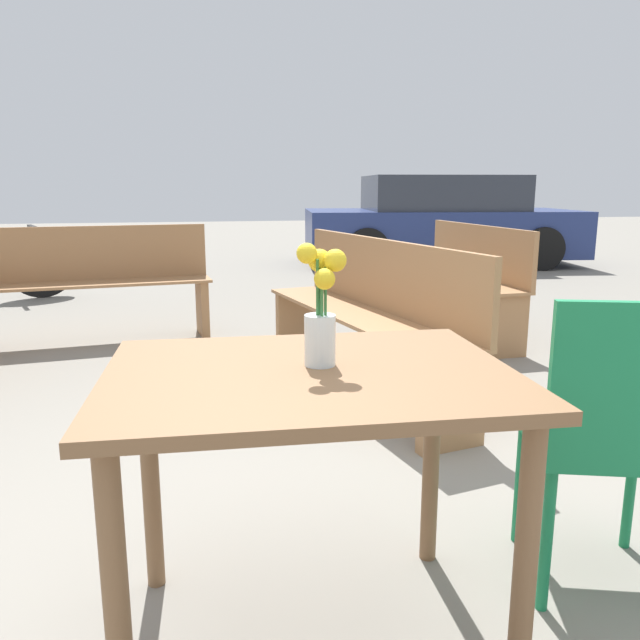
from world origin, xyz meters
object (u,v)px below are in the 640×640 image
object	(u,v)px
bench_far	(371,307)
bench_middle	(79,278)
bench_near	(467,276)
parked_car	(440,223)
cafe_chair	(611,429)
table_front	(310,413)
flower_vase	(321,315)

from	to	relation	value
bench_far	bench_middle	bearing A→B (deg)	138.85
bench_near	parked_car	size ratio (longest dim) A/B	0.37
cafe_chair	bench_middle	world-z (taller)	cafe_chair
table_front	flower_vase	xyz separation A→B (m)	(0.03, 0.03, 0.23)
parked_car	bench_middle	bearing A→B (deg)	-138.97
table_front	bench_far	distance (m)	2.06
flower_vase	parked_car	bearing A→B (deg)	65.04
table_front	parked_car	distance (m)	8.17
cafe_chair	bench_far	size ratio (longest dim) A/B	0.44
bench_far	bench_near	bearing A→B (deg)	45.61
flower_vase	parked_car	size ratio (longest dim) A/B	0.07
table_front	bench_middle	xyz separation A→B (m)	(-1.04, 3.48, -0.14)
table_front	cafe_chair	bearing A→B (deg)	0.73
parked_car	table_front	bearing A→B (deg)	-115.08
flower_vase	parked_car	world-z (taller)	parked_car
table_front	bench_near	size ratio (longest dim) A/B	0.64
cafe_chair	bench_middle	distance (m)	3.94
table_front	bench_near	world-z (taller)	bench_near
bench_middle	flower_vase	bearing A→B (deg)	-72.63
flower_vase	bench_near	world-z (taller)	flower_vase
table_front	flower_vase	bearing A→B (deg)	42.81
bench_middle	parked_car	size ratio (longest dim) A/B	0.46
bench_near	bench_far	world-z (taller)	same
bench_near	bench_middle	world-z (taller)	same
cafe_chair	parked_car	bearing A→B (deg)	70.40
flower_vase	bench_near	size ratio (longest dim) A/B	0.19
cafe_chair	bench_near	world-z (taller)	cafe_chair
table_front	bench_near	distance (m)	3.59
cafe_chair	bench_far	world-z (taller)	cafe_chair
parked_car	flower_vase	bearing A→B (deg)	-114.96
bench_near	cafe_chair	bearing A→B (deg)	-108.49
bench_far	parked_car	xyz separation A→B (m)	(2.73, 5.48, 0.14)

